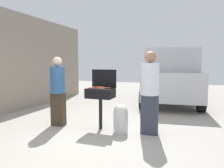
{
  "coord_description": "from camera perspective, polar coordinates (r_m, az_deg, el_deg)",
  "views": [
    {
      "loc": [
        1.74,
        -4.07,
        1.51
      ],
      "look_at": [
        0.01,
        0.75,
        1.0
      ],
      "focal_mm": 33.31,
      "sensor_mm": 36.0,
      "label": 1
    }
  ],
  "objects": [
    {
      "name": "hot_dog_9",
      "position": [
        4.69,
        -1.94,
        -1.04
      ],
      "size": [
        0.13,
        0.04,
        0.03
      ],
      "primitive_type": "cylinder",
      "rotation": [
        0.0,
        1.57,
        0.08
      ],
      "color": "#B74C33",
      "rests_on": "bbq_grill"
    },
    {
      "name": "person_right",
      "position": [
        4.44,
        10.38,
        -1.56
      ],
      "size": [
        0.37,
        0.37,
        1.76
      ],
      "rotation": [
        0.0,
        0.0,
        3.42
      ],
      "color": "#333847",
      "rests_on": "ground"
    },
    {
      "name": "grill_lid_open",
      "position": [
        4.9,
        -2.2,
        1.56
      ],
      "size": [
        0.6,
        0.05,
        0.42
      ],
      "primitive_type": "cube",
      "color": "black",
      "rests_on": "bbq_grill"
    },
    {
      "name": "hot_dog_7",
      "position": [
        4.87,
        -3.39,
        -0.8
      ],
      "size": [
        0.13,
        0.03,
        0.03
      ],
      "primitive_type": "cylinder",
      "rotation": [
        0.0,
        1.57,
        0.05
      ],
      "color": "#B74C33",
      "rests_on": "bbq_grill"
    },
    {
      "name": "hot_dog_5",
      "position": [
        4.72,
        -1.1,
        -1.01
      ],
      "size": [
        0.13,
        0.03,
        0.03
      ],
      "primitive_type": "cylinder",
      "rotation": [
        0.0,
        1.57,
        -0.02
      ],
      "color": "#AD4228",
      "rests_on": "bbq_grill"
    },
    {
      "name": "house_wall_side",
      "position": [
        7.22,
        -25.74,
        5.52
      ],
      "size": [
        0.24,
        8.0,
        3.12
      ],
      "primitive_type": "cube",
      "color": "gray",
      "rests_on": "ground"
    },
    {
      "name": "hot_dog_3",
      "position": [
        4.55,
        -2.95,
        -1.26
      ],
      "size": [
        0.13,
        0.03,
        0.03
      ],
      "primitive_type": "cylinder",
      "rotation": [
        0.0,
        1.57,
        -0.03
      ],
      "color": "#B74C33",
      "rests_on": "bbq_grill"
    },
    {
      "name": "hot_dog_1",
      "position": [
        4.67,
        -5.5,
        -1.1
      ],
      "size": [
        0.13,
        0.04,
        0.03
      ],
      "primitive_type": "cylinder",
      "rotation": [
        0.0,
        1.57,
        0.09
      ],
      "color": "#C6593D",
      "rests_on": "bbq_grill"
    },
    {
      "name": "hot_dog_10",
      "position": [
        4.66,
        -2.6,
        -1.09
      ],
      "size": [
        0.13,
        0.04,
        0.03
      ],
      "primitive_type": "cylinder",
      "rotation": [
        0.0,
        1.57,
        0.09
      ],
      "color": "#AD4228",
      "rests_on": "bbq_grill"
    },
    {
      "name": "ground_plane",
      "position": [
        4.67,
        -3.27,
        -13.15
      ],
      "size": [
        24.0,
        24.0,
        0.0
      ],
      "primitive_type": "plane",
      "color": "#9E998E"
    },
    {
      "name": "hot_dog_0",
      "position": [
        4.88,
        -4.82,
        -0.81
      ],
      "size": [
        0.13,
        0.03,
        0.03
      ],
      "primitive_type": "cylinder",
      "rotation": [
        0.0,
        1.57,
        0.05
      ],
      "color": "#B74C33",
      "rests_on": "bbq_grill"
    },
    {
      "name": "parked_minivan",
      "position": [
        8.34,
        15.55,
        2.14
      ],
      "size": [
        2.45,
        4.59,
        2.02
      ],
      "rotation": [
        0.0,
        0.0,
        3.26
      ],
      "color": "#B7B7BC",
      "rests_on": "ground"
    },
    {
      "name": "propane_tank",
      "position": [
        4.6,
        2.4,
        -9.27
      ],
      "size": [
        0.32,
        0.32,
        0.62
      ],
      "color": "silver",
      "rests_on": "ground"
    },
    {
      "name": "hot_dog_8",
      "position": [
        4.75,
        -3.78,
        -0.97
      ],
      "size": [
        0.13,
        0.04,
        0.03
      ],
      "primitive_type": "cylinder",
      "rotation": [
        0.0,
        1.57,
        -0.09
      ],
      "color": "#AD4228",
      "rests_on": "bbq_grill"
    },
    {
      "name": "hot_dog_6",
      "position": [
        4.64,
        -5.79,
        -1.15
      ],
      "size": [
        0.13,
        0.04,
        0.03
      ],
      "primitive_type": "cylinder",
      "rotation": [
        0.0,
        1.57,
        -0.07
      ],
      "color": "#AD4228",
      "rests_on": "bbq_grill"
    },
    {
      "name": "bbq_grill",
      "position": [
        4.74,
        -3.18,
        -2.91
      ],
      "size": [
        0.6,
        0.44,
        0.95
      ],
      "color": "black",
      "rests_on": "ground"
    },
    {
      "name": "hot_dog_4",
      "position": [
        4.63,
        -3.72,
        -1.14
      ],
      "size": [
        0.13,
        0.03,
        0.03
      ],
      "primitive_type": "cylinder",
      "rotation": [
        0.0,
        1.57,
        0.05
      ],
      "color": "#AD4228",
      "rests_on": "bbq_grill"
    },
    {
      "name": "hot_dog_2",
      "position": [
        4.81,
        -2.79,
        -0.88
      ],
      "size": [
        0.13,
        0.03,
        0.03
      ],
      "primitive_type": "cylinder",
      "rotation": [
        0.0,
        1.57,
        0.04
      ],
      "color": "#C6593D",
      "rests_on": "bbq_grill"
    },
    {
      "name": "person_left",
      "position": [
        5.17,
        -14.65,
        -1.24
      ],
      "size": [
        0.35,
        0.35,
        1.66
      ],
      "rotation": [
        0.0,
        0.0,
        -0.05
      ],
      "color": "#3F3323",
      "rests_on": "ground"
    }
  ]
}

